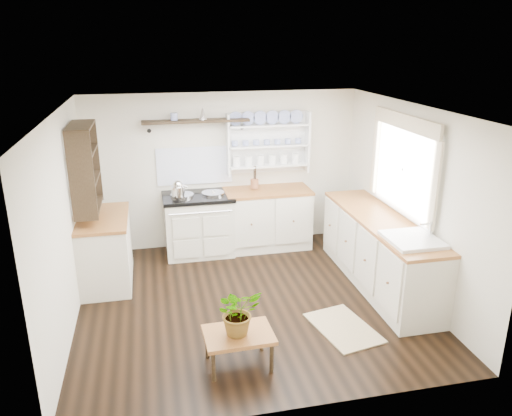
% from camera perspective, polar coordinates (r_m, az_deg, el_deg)
% --- Properties ---
extents(floor, '(4.00, 3.80, 0.01)m').
position_cam_1_polar(floor, '(6.15, -0.72, -10.58)').
color(floor, black).
rests_on(floor, ground).
extents(wall_back, '(4.00, 0.02, 2.30)m').
position_cam_1_polar(wall_back, '(7.46, -3.69, 4.30)').
color(wall_back, beige).
rests_on(wall_back, ground).
extents(wall_right, '(0.02, 3.80, 2.30)m').
position_cam_1_polar(wall_right, '(6.36, 17.19, 0.87)').
color(wall_right, beige).
rests_on(wall_right, ground).
extents(wall_left, '(0.02, 3.80, 2.30)m').
position_cam_1_polar(wall_left, '(5.65, -21.07, -1.81)').
color(wall_left, beige).
rests_on(wall_left, ground).
extents(ceiling, '(4.00, 3.80, 0.01)m').
position_cam_1_polar(ceiling, '(5.40, -0.82, 11.18)').
color(ceiling, white).
rests_on(ceiling, wall_back).
extents(window, '(0.08, 1.55, 1.22)m').
position_cam_1_polar(window, '(6.35, 16.50, 4.82)').
color(window, white).
rests_on(window, wall_right).
extents(aga_cooker, '(1.00, 0.70, 0.92)m').
position_cam_1_polar(aga_cooker, '(7.31, -6.55, -1.81)').
color(aga_cooker, beige).
rests_on(aga_cooker, floor).
extents(back_cabinets, '(1.27, 0.63, 0.90)m').
position_cam_1_polar(back_cabinets, '(7.50, 1.30, -1.12)').
color(back_cabinets, beige).
rests_on(back_cabinets, floor).
extents(right_cabinets, '(0.62, 2.43, 0.90)m').
position_cam_1_polar(right_cabinets, '(6.54, 13.89, -4.78)').
color(right_cabinets, beige).
rests_on(right_cabinets, floor).
extents(belfast_sink, '(0.55, 0.60, 0.45)m').
position_cam_1_polar(belfast_sink, '(5.80, 17.34, -4.55)').
color(belfast_sink, white).
rests_on(belfast_sink, right_cabinets).
extents(left_cabinets, '(0.62, 1.13, 0.90)m').
position_cam_1_polar(left_cabinets, '(6.69, -16.81, -4.51)').
color(left_cabinets, beige).
rests_on(left_cabinets, floor).
extents(plate_rack, '(1.20, 0.22, 0.90)m').
position_cam_1_polar(plate_rack, '(7.46, 1.27, 7.53)').
color(plate_rack, white).
rests_on(plate_rack, wall_back).
extents(high_shelf, '(1.50, 0.29, 0.16)m').
position_cam_1_polar(high_shelf, '(7.14, -6.89, 9.77)').
color(high_shelf, black).
rests_on(high_shelf, wall_back).
extents(left_shelving, '(0.28, 0.80, 1.05)m').
position_cam_1_polar(left_shelving, '(6.37, -18.98, 4.47)').
color(left_shelving, black).
rests_on(left_shelving, wall_left).
extents(kettle, '(0.18, 0.18, 0.23)m').
position_cam_1_polar(kettle, '(6.99, -8.90, 2.19)').
color(kettle, silver).
rests_on(kettle, aga_cooker).
extents(utensil_crock, '(0.12, 0.12, 0.14)m').
position_cam_1_polar(utensil_crock, '(7.37, -0.17, 2.78)').
color(utensil_crock, '#925735').
rests_on(utensil_crock, back_cabinets).
extents(center_table, '(0.67, 0.49, 0.36)m').
position_cam_1_polar(center_table, '(4.93, -2.01, -14.53)').
color(center_table, brown).
rests_on(center_table, floor).
extents(potted_plant, '(0.50, 0.46, 0.47)m').
position_cam_1_polar(potted_plant, '(4.78, -2.05, -11.74)').
color(potted_plant, '#3F7233').
rests_on(potted_plant, center_table).
extents(floor_rug, '(0.71, 0.94, 0.02)m').
position_cam_1_polar(floor_rug, '(5.71, 9.96, -13.33)').
color(floor_rug, '#7E5E49').
rests_on(floor_rug, floor).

